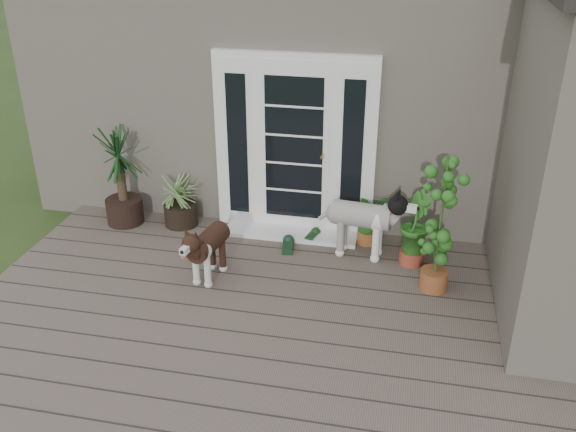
# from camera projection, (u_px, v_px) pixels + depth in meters

# --- Properties ---
(deck) EXTENTS (6.20, 4.60, 0.12)m
(deck) POSITION_uv_depth(u_px,v_px,m) (269.00, 341.00, 5.86)
(deck) COLOR #6B5B4C
(deck) RESTS_ON ground
(house_main) EXTENTS (7.40, 4.00, 3.10)m
(house_main) POSITION_uv_depth(u_px,v_px,m) (337.00, 75.00, 8.93)
(house_main) COLOR #665E54
(house_main) RESTS_ON ground
(door_unit) EXTENTS (1.90, 0.14, 2.15)m
(door_unit) POSITION_uv_depth(u_px,v_px,m) (295.00, 146.00, 7.32)
(door_unit) COLOR white
(door_unit) RESTS_ON deck
(door_step) EXTENTS (1.60, 0.40, 0.05)m
(door_step) POSITION_uv_depth(u_px,v_px,m) (291.00, 233.00, 7.62)
(door_step) COLOR white
(door_step) RESTS_ON deck
(brindle_dog) EXTENTS (0.45, 0.80, 0.63)m
(brindle_dog) POSITION_uv_depth(u_px,v_px,m) (209.00, 252.00, 6.62)
(brindle_dog) COLOR #3D2116
(brindle_dog) RESTS_ON deck
(white_dog) EXTENTS (0.93, 0.48, 0.74)m
(white_dog) POSITION_uv_depth(u_px,v_px,m) (361.00, 226.00, 7.03)
(white_dog) COLOR silver
(white_dog) RESTS_ON deck
(spider_plant) EXTENTS (0.84, 0.84, 0.73)m
(spider_plant) POSITION_uv_depth(u_px,v_px,m) (180.00, 197.00, 7.72)
(spider_plant) COLOR #8FA263
(spider_plant) RESTS_ON deck
(yucca) EXTENTS (1.13, 1.13, 1.25)m
(yucca) POSITION_uv_depth(u_px,v_px,m) (121.00, 176.00, 7.66)
(yucca) COLOR black
(yucca) RESTS_ON deck
(herb_a) EXTENTS (0.60, 0.60, 0.55)m
(herb_a) POSITION_uv_depth(u_px,v_px,m) (368.00, 222.00, 7.33)
(herb_a) COLOR #195217
(herb_a) RESTS_ON deck
(herb_b) EXTENTS (0.46, 0.46, 0.62)m
(herb_b) POSITION_uv_depth(u_px,v_px,m) (413.00, 238.00, 6.89)
(herb_b) COLOR #1E5618
(herb_b) RESTS_ON deck
(herb_c) EXTENTS (0.42, 0.42, 0.55)m
(herb_c) POSITION_uv_depth(u_px,v_px,m) (505.00, 239.00, 6.96)
(herb_c) COLOR #154C1A
(herb_c) RESTS_ON deck
(sapling) EXTENTS (0.59, 0.59, 1.52)m
(sapling) POSITION_uv_depth(u_px,v_px,m) (440.00, 224.00, 6.22)
(sapling) COLOR #215718
(sapling) RESTS_ON deck
(clog_left) EXTENTS (0.21, 0.36, 0.10)m
(clog_left) POSITION_uv_depth(u_px,v_px,m) (288.00, 245.00, 7.29)
(clog_left) COLOR black
(clog_left) RESTS_ON deck
(clog_right) EXTENTS (0.21, 0.32, 0.09)m
(clog_right) POSITION_uv_depth(u_px,v_px,m) (313.00, 236.00, 7.51)
(clog_right) COLOR #153415
(clog_right) RESTS_ON deck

